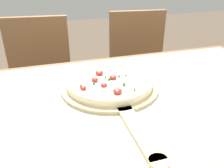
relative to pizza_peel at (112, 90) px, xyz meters
The scene contains 6 objects.
dining_table 0.17m from the pizza_peel, 63.01° to the right, with size 1.38×0.90×0.77m.
towel_cloth 0.12m from the pizza_peel, 63.01° to the right, with size 1.30×0.82×0.00m.
pizza_peel is the anchor object (origin of this frame).
pizza 0.03m from the pizza_peel, 90.78° to the left, with size 0.31×0.31×0.03m.
chair_left 0.77m from the pizza_peel, 110.37° to the left, with size 0.44×0.44×0.91m.
chair_right 0.83m from the pizza_peel, 59.05° to the left, with size 0.44×0.44×0.91m.
Camera 1 is at (-0.27, -0.60, 1.18)m, focal length 38.00 mm.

